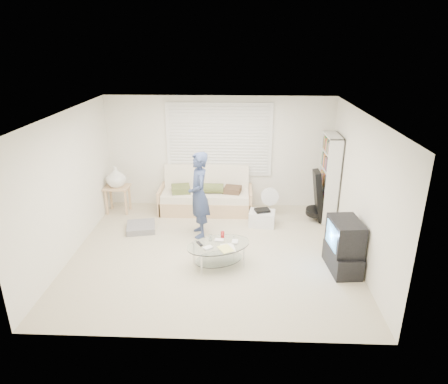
{
  "coord_description": "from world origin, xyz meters",
  "views": [
    {
      "loc": [
        0.47,
        -6.36,
        3.63
      ],
      "look_at": [
        0.19,
        0.3,
        1.06
      ],
      "focal_mm": 32.0,
      "sensor_mm": 36.0,
      "label": 1
    }
  ],
  "objects_px": {
    "futon_sofa": "(206,197)",
    "coffee_table": "(219,248)",
    "bookshelf": "(329,178)",
    "tv_unit": "(344,246)"
  },
  "relations": [
    {
      "from": "futon_sofa",
      "to": "tv_unit",
      "type": "bearing_deg",
      "value": -43.35
    },
    {
      "from": "futon_sofa",
      "to": "coffee_table",
      "type": "bearing_deg",
      "value": -79.91
    },
    {
      "from": "coffee_table",
      "to": "tv_unit",
      "type": "bearing_deg",
      "value": -0.64
    },
    {
      "from": "coffee_table",
      "to": "futon_sofa",
      "type": "bearing_deg",
      "value": 100.09
    },
    {
      "from": "futon_sofa",
      "to": "bookshelf",
      "type": "height_order",
      "value": "bookshelf"
    },
    {
      "from": "bookshelf",
      "to": "futon_sofa",
      "type": "bearing_deg",
      "value": 173.68
    },
    {
      "from": "futon_sofa",
      "to": "coffee_table",
      "type": "distance_m",
      "value": 2.35
    },
    {
      "from": "tv_unit",
      "to": "bookshelf",
      "type": "bearing_deg",
      "value": 86.51
    },
    {
      "from": "futon_sofa",
      "to": "tv_unit",
      "type": "height_order",
      "value": "futon_sofa"
    },
    {
      "from": "tv_unit",
      "to": "futon_sofa",
      "type": "bearing_deg",
      "value": 136.65
    }
  ]
}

